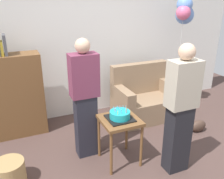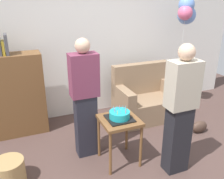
{
  "view_description": "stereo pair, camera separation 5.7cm",
  "coord_description": "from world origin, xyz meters",
  "px_view_note": "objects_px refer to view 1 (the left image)",
  "views": [
    {
      "loc": [
        -1.39,
        -2.11,
        2.12
      ],
      "look_at": [
        -0.2,
        0.64,
        0.95
      ],
      "focal_mm": 39.37,
      "sensor_mm": 36.0,
      "label": 1
    },
    {
      "loc": [
        -1.34,
        -2.13,
        2.12
      ],
      "look_at": [
        -0.2,
        0.64,
        0.95
      ],
      "focal_mm": 39.37,
      "sensor_mm": 36.0,
      "label": 2
    }
  ],
  "objects_px": {
    "person_blowing_candles": "(85,99)",
    "wicker_basket": "(10,173)",
    "couch": "(144,99)",
    "side_table": "(120,126)",
    "handbag": "(198,126)",
    "person_holding_cake": "(180,110)",
    "bookshelf": "(16,94)",
    "birthday_cake": "(120,115)",
    "balloon_bunch": "(184,11)"
  },
  "relations": [
    {
      "from": "couch",
      "to": "wicker_basket",
      "type": "distance_m",
      "value": 2.51
    },
    {
      "from": "person_blowing_candles",
      "to": "handbag",
      "type": "relative_size",
      "value": 5.82
    },
    {
      "from": "person_holding_cake",
      "to": "person_blowing_candles",
      "type": "bearing_deg",
      "value": -39.22
    },
    {
      "from": "birthday_cake",
      "to": "wicker_basket",
      "type": "xyz_separation_m",
      "value": [
        -1.37,
        0.12,
        -0.54
      ]
    },
    {
      "from": "wicker_basket",
      "to": "handbag",
      "type": "distance_m",
      "value": 2.88
    },
    {
      "from": "side_table",
      "to": "birthday_cake",
      "type": "height_order",
      "value": "birthday_cake"
    },
    {
      "from": "couch",
      "to": "wicker_basket",
      "type": "height_order",
      "value": "couch"
    },
    {
      "from": "bookshelf",
      "to": "side_table",
      "type": "distance_m",
      "value": 1.75
    },
    {
      "from": "person_blowing_candles",
      "to": "balloon_bunch",
      "type": "bearing_deg",
      "value": 36.17
    },
    {
      "from": "wicker_basket",
      "to": "birthday_cake",
      "type": "bearing_deg",
      "value": -5.16
    },
    {
      "from": "couch",
      "to": "person_blowing_candles",
      "type": "relative_size",
      "value": 0.67
    },
    {
      "from": "bookshelf",
      "to": "birthday_cake",
      "type": "relative_size",
      "value": 5.02
    },
    {
      "from": "birthday_cake",
      "to": "balloon_bunch",
      "type": "xyz_separation_m",
      "value": [
        1.68,
        1.03,
        1.15
      ]
    },
    {
      "from": "couch",
      "to": "side_table",
      "type": "bearing_deg",
      "value": -133.74
    },
    {
      "from": "side_table",
      "to": "person_blowing_candles",
      "type": "height_order",
      "value": "person_blowing_candles"
    },
    {
      "from": "person_blowing_candles",
      "to": "wicker_basket",
      "type": "bearing_deg",
      "value": -150.09
    },
    {
      "from": "handbag",
      "to": "wicker_basket",
      "type": "bearing_deg",
      "value": -178.92
    },
    {
      "from": "couch",
      "to": "balloon_bunch",
      "type": "height_order",
      "value": "balloon_bunch"
    },
    {
      "from": "wicker_basket",
      "to": "handbag",
      "type": "bearing_deg",
      "value": 1.08
    },
    {
      "from": "side_table",
      "to": "couch",
      "type": "bearing_deg",
      "value": 46.26
    },
    {
      "from": "couch",
      "to": "person_blowing_candles",
      "type": "height_order",
      "value": "person_blowing_candles"
    },
    {
      "from": "balloon_bunch",
      "to": "birthday_cake",
      "type": "bearing_deg",
      "value": -148.58
    },
    {
      "from": "birthday_cake",
      "to": "person_blowing_candles",
      "type": "relative_size",
      "value": 0.2
    },
    {
      "from": "couch",
      "to": "bookshelf",
      "type": "distance_m",
      "value": 2.18
    },
    {
      "from": "side_table",
      "to": "balloon_bunch",
      "type": "height_order",
      "value": "balloon_bunch"
    },
    {
      "from": "side_table",
      "to": "handbag",
      "type": "distance_m",
      "value": 1.58
    },
    {
      "from": "person_blowing_candles",
      "to": "person_holding_cake",
      "type": "height_order",
      "value": "same"
    },
    {
      "from": "side_table",
      "to": "person_blowing_candles",
      "type": "relative_size",
      "value": 0.39
    },
    {
      "from": "bookshelf",
      "to": "birthday_cake",
      "type": "bearing_deg",
      "value": -48.11
    },
    {
      "from": "couch",
      "to": "person_holding_cake",
      "type": "xyz_separation_m",
      "value": [
        -0.37,
        -1.43,
        0.49
      ]
    },
    {
      "from": "couch",
      "to": "birthday_cake",
      "type": "height_order",
      "value": "couch"
    },
    {
      "from": "bookshelf",
      "to": "person_holding_cake",
      "type": "distance_m",
      "value": 2.46
    },
    {
      "from": "person_blowing_candles",
      "to": "person_holding_cake",
      "type": "distance_m",
      "value": 1.21
    },
    {
      "from": "bookshelf",
      "to": "balloon_bunch",
      "type": "bearing_deg",
      "value": -5.43
    },
    {
      "from": "person_holding_cake",
      "to": "balloon_bunch",
      "type": "relative_size",
      "value": 0.78
    },
    {
      "from": "side_table",
      "to": "person_holding_cake",
      "type": "height_order",
      "value": "person_holding_cake"
    },
    {
      "from": "person_blowing_candles",
      "to": "handbag",
      "type": "bearing_deg",
      "value": 12.45
    },
    {
      "from": "person_holding_cake",
      "to": "side_table",
      "type": "bearing_deg",
      "value": -35.21
    },
    {
      "from": "balloon_bunch",
      "to": "handbag",
      "type": "bearing_deg",
      "value": -101.12
    },
    {
      "from": "side_table",
      "to": "person_blowing_candles",
      "type": "bearing_deg",
      "value": 135.0
    },
    {
      "from": "side_table",
      "to": "handbag",
      "type": "bearing_deg",
      "value": 6.71
    },
    {
      "from": "side_table",
      "to": "wicker_basket",
      "type": "height_order",
      "value": "side_table"
    },
    {
      "from": "side_table",
      "to": "wicker_basket",
      "type": "bearing_deg",
      "value": 174.84
    },
    {
      "from": "bookshelf",
      "to": "person_blowing_candles",
      "type": "relative_size",
      "value": 0.99
    },
    {
      "from": "handbag",
      "to": "balloon_bunch",
      "type": "distance_m",
      "value": 1.94
    },
    {
      "from": "wicker_basket",
      "to": "handbag",
      "type": "height_order",
      "value": "wicker_basket"
    },
    {
      "from": "bookshelf",
      "to": "wicker_basket",
      "type": "height_order",
      "value": "bookshelf"
    },
    {
      "from": "couch",
      "to": "side_table",
      "type": "relative_size",
      "value": 1.72
    },
    {
      "from": "couch",
      "to": "person_holding_cake",
      "type": "height_order",
      "value": "person_holding_cake"
    },
    {
      "from": "balloon_bunch",
      "to": "side_table",
      "type": "bearing_deg",
      "value": -148.58
    }
  ]
}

